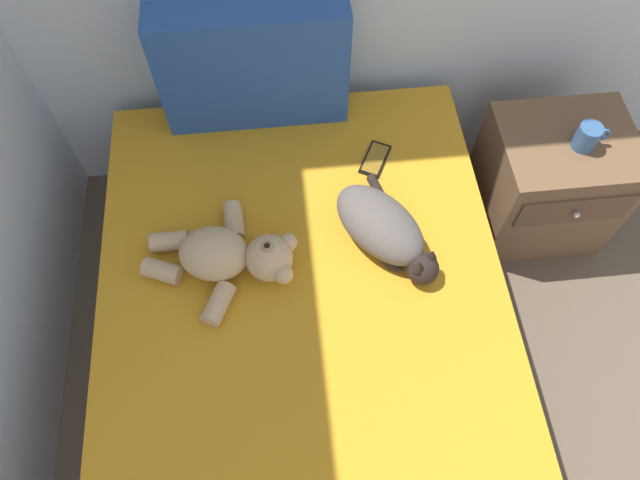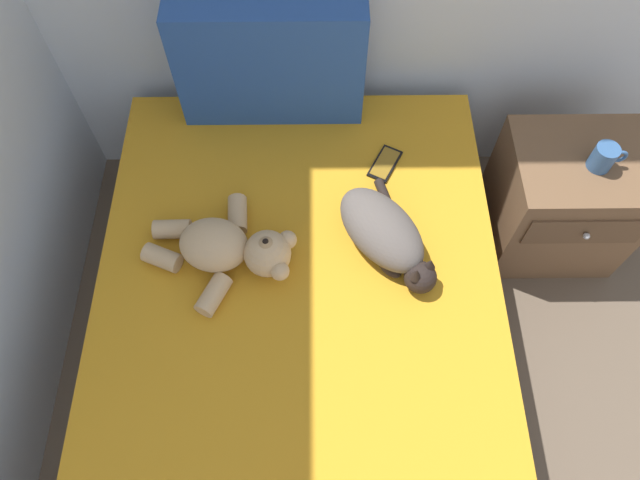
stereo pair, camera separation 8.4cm
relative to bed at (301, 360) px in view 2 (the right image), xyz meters
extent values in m
cube|color=brown|center=(0.00, 0.00, -0.10)|extent=(1.31, 1.94, 0.31)
cube|color=white|center=(0.00, 0.00, 0.15)|extent=(1.27, 1.89, 0.18)
cube|color=orange|center=(0.00, 0.06, 0.25)|extent=(1.26, 1.75, 0.02)
cube|color=#264C99|center=(-0.09, 0.87, 0.48)|extent=(0.63, 0.15, 0.46)
ellipsoid|color=#59514C|center=(0.26, 0.31, 0.33)|extent=(0.35, 0.39, 0.15)
sphere|color=black|center=(0.37, 0.15, 0.31)|extent=(0.10, 0.10, 0.10)
cone|color=black|center=(0.39, 0.17, 0.36)|extent=(0.04, 0.04, 0.04)
cone|color=black|center=(0.35, 0.14, 0.36)|extent=(0.04, 0.04, 0.04)
cylinder|color=black|center=(0.29, 0.46, 0.27)|extent=(0.07, 0.16, 0.03)
ellipsoid|color=black|center=(0.28, 0.21, 0.28)|extent=(0.10, 0.11, 0.04)
ellipsoid|color=tan|center=(-0.26, 0.26, 0.33)|extent=(0.24, 0.21, 0.15)
sphere|color=tan|center=(-0.09, 0.23, 0.33)|extent=(0.15, 0.15, 0.15)
sphere|color=#9E7F58|center=(-0.09, 0.23, 0.38)|extent=(0.06, 0.06, 0.06)
sphere|color=black|center=(-0.09, 0.23, 0.40)|extent=(0.02, 0.02, 0.02)
sphere|color=tan|center=(-0.03, 0.27, 0.34)|extent=(0.06, 0.06, 0.06)
sphere|color=tan|center=(-0.05, 0.16, 0.34)|extent=(0.06, 0.06, 0.06)
cylinder|color=tan|center=(-0.20, 0.39, 0.29)|extent=(0.07, 0.13, 0.06)
cylinder|color=tan|center=(-0.40, 0.34, 0.29)|extent=(0.12, 0.06, 0.06)
cylinder|color=tan|center=(-0.25, 0.11, 0.29)|extent=(0.11, 0.14, 0.06)
cylinder|color=tan|center=(-0.42, 0.24, 0.29)|extent=(0.13, 0.10, 0.06)
cube|color=black|center=(0.30, 0.61, 0.26)|extent=(0.13, 0.16, 0.01)
cube|color=olive|center=(0.30, 0.61, 0.27)|extent=(0.11, 0.14, 0.00)
cube|color=brown|center=(1.00, 0.62, 0.01)|extent=(0.49, 0.41, 0.53)
cube|color=brown|center=(1.00, 0.41, 0.13)|extent=(0.42, 0.01, 0.15)
sphere|color=#B2B2B7|center=(1.00, 0.39, 0.13)|extent=(0.02, 0.02, 0.02)
cylinder|color=#33598C|center=(1.02, 0.59, 0.32)|extent=(0.08, 0.08, 0.09)
torus|color=#33598C|center=(1.07, 0.59, 0.33)|extent=(0.06, 0.01, 0.06)
camera|label=1|loc=(-0.02, -0.60, 1.89)|focal=32.70mm
camera|label=2|loc=(0.06, -0.61, 1.89)|focal=32.70mm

